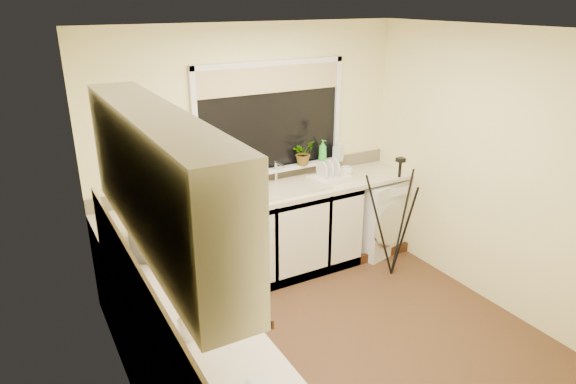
{
  "coord_description": "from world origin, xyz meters",
  "views": [
    {
      "loc": [
        -2.04,
        -2.86,
        2.65
      ],
      "look_at": [
        -0.13,
        0.55,
        1.15
      ],
      "focal_mm": 31.7,
      "sensor_mm": 36.0,
      "label": 1
    }
  ],
  "objects_px": {
    "laptop": "(195,200)",
    "kettle": "(164,245)",
    "microwave": "(153,229)",
    "soap_bottle_green": "(323,150)",
    "steel_jar": "(186,329)",
    "washing_machine": "(372,214)",
    "tripod": "(396,218)",
    "dish_rack": "(330,179)",
    "plant_a": "(227,164)",
    "cup_left": "(200,322)",
    "cup_back": "(346,171)",
    "plant_d": "(303,153)",
    "soap_bottle_clear": "(338,149)",
    "plant_b": "(251,162)"
  },
  "relations": [
    {
      "from": "plant_a",
      "to": "soap_bottle_green",
      "type": "xyz_separation_m",
      "value": [
        1.07,
        -0.01,
        -0.02
      ]
    },
    {
      "from": "washing_machine",
      "to": "plant_a",
      "type": "bearing_deg",
      "value": 157.98
    },
    {
      "from": "dish_rack",
      "to": "soap_bottle_clear",
      "type": "relative_size",
      "value": 1.99
    },
    {
      "from": "plant_d",
      "to": "cup_left",
      "type": "distance_m",
      "value": 2.64
    },
    {
      "from": "dish_rack",
      "to": "tripod",
      "type": "distance_m",
      "value": 0.77
    },
    {
      "from": "tripod",
      "to": "microwave",
      "type": "xyz_separation_m",
      "value": [
        -2.37,
        0.0,
        0.42
      ]
    },
    {
      "from": "kettle",
      "to": "laptop",
      "type": "bearing_deg",
      "value": 58.31
    },
    {
      "from": "washing_machine",
      "to": "dish_rack",
      "type": "distance_m",
      "value": 0.77
    },
    {
      "from": "washing_machine",
      "to": "dish_rack",
      "type": "xyz_separation_m",
      "value": [
        -0.58,
        0.0,
        0.52
      ]
    },
    {
      "from": "washing_machine",
      "to": "tripod",
      "type": "bearing_deg",
      "value": -119.64
    },
    {
      "from": "steel_jar",
      "to": "cup_back",
      "type": "distance_m",
      "value": 2.96
    },
    {
      "from": "dish_rack",
      "to": "plant_a",
      "type": "xyz_separation_m",
      "value": [
        -1.01,
        0.23,
        0.25
      ]
    },
    {
      "from": "microwave",
      "to": "cup_left",
      "type": "xyz_separation_m",
      "value": [
        -0.05,
        -1.12,
        -0.1
      ]
    },
    {
      "from": "dish_rack",
      "to": "microwave",
      "type": "distance_m",
      "value": 2.04
    },
    {
      "from": "tripod",
      "to": "cup_back",
      "type": "xyz_separation_m",
      "value": [
        -0.16,
        0.63,
        0.33
      ]
    },
    {
      "from": "cup_left",
      "to": "plant_b",
      "type": "bearing_deg",
      "value": 57.31
    },
    {
      "from": "cup_back",
      "to": "plant_d",
      "type": "bearing_deg",
      "value": 160.19
    },
    {
      "from": "plant_a",
      "to": "cup_back",
      "type": "relative_size",
      "value": 2.15
    },
    {
      "from": "laptop",
      "to": "kettle",
      "type": "height_order",
      "value": "kettle"
    },
    {
      "from": "steel_jar",
      "to": "microwave",
      "type": "xyz_separation_m",
      "value": [
        0.15,
        1.17,
        0.09
      ]
    },
    {
      "from": "steel_jar",
      "to": "plant_b",
      "type": "relative_size",
      "value": 0.51
    },
    {
      "from": "tripod",
      "to": "kettle",
      "type": "bearing_deg",
      "value": 163.98
    },
    {
      "from": "kettle",
      "to": "steel_jar",
      "type": "xyz_separation_m",
      "value": [
        -0.16,
        -0.93,
        -0.06
      ]
    },
    {
      "from": "microwave",
      "to": "soap_bottle_green",
      "type": "height_order",
      "value": "soap_bottle_green"
    },
    {
      "from": "soap_bottle_green",
      "to": "tripod",
      "type": "bearing_deg",
      "value": -65.82
    },
    {
      "from": "kettle",
      "to": "plant_b",
      "type": "bearing_deg",
      "value": 41.62
    },
    {
      "from": "laptop",
      "to": "soap_bottle_clear",
      "type": "relative_size",
      "value": 1.66
    },
    {
      "from": "laptop",
      "to": "plant_d",
      "type": "height_order",
      "value": "plant_d"
    },
    {
      "from": "dish_rack",
      "to": "soap_bottle_green",
      "type": "xyz_separation_m",
      "value": [
        0.05,
        0.22,
        0.23
      ]
    },
    {
      "from": "plant_b",
      "to": "soap_bottle_green",
      "type": "bearing_deg",
      "value": -0.38
    },
    {
      "from": "laptop",
      "to": "washing_machine",
      "type": "bearing_deg",
      "value": -9.08
    },
    {
      "from": "tripod",
      "to": "soap_bottle_green",
      "type": "height_order",
      "value": "soap_bottle_green"
    },
    {
      "from": "plant_d",
      "to": "cup_back",
      "type": "distance_m",
      "value": 0.52
    },
    {
      "from": "dish_rack",
      "to": "soap_bottle_green",
      "type": "bearing_deg",
      "value": 67.11
    },
    {
      "from": "tripod",
      "to": "dish_rack",
      "type": "bearing_deg",
      "value": 103.82
    },
    {
      "from": "dish_rack",
      "to": "plant_a",
      "type": "height_order",
      "value": "plant_a"
    },
    {
      "from": "washing_machine",
      "to": "kettle",
      "type": "distance_m",
      "value": 2.71
    },
    {
      "from": "microwave",
      "to": "plant_d",
      "type": "relative_size",
      "value": 2.09
    },
    {
      "from": "washing_machine",
      "to": "cup_left",
      "type": "xyz_separation_m",
      "value": [
        -2.58,
        -1.69,
        0.53
      ]
    },
    {
      "from": "tripod",
      "to": "cup_left",
      "type": "distance_m",
      "value": 2.68
    },
    {
      "from": "cup_back",
      "to": "laptop",
      "type": "bearing_deg",
      "value": -179.59
    },
    {
      "from": "tripod",
      "to": "soap_bottle_green",
      "type": "distance_m",
      "value": 1.03
    },
    {
      "from": "soap_bottle_green",
      "to": "plant_d",
      "type": "bearing_deg",
      "value": -178.22
    },
    {
      "from": "soap_bottle_green",
      "to": "cup_back",
      "type": "xyz_separation_m",
      "value": [
        0.2,
        -0.17,
        -0.21
      ]
    },
    {
      "from": "tripod",
      "to": "steel_jar",
      "type": "xyz_separation_m",
      "value": [
        -2.51,
        -1.17,
        0.34
      ]
    },
    {
      "from": "steel_jar",
      "to": "soap_bottle_green",
      "type": "distance_m",
      "value": 2.93
    },
    {
      "from": "tripod",
      "to": "steel_jar",
      "type": "bearing_deg",
      "value": -176.87
    },
    {
      "from": "laptop",
      "to": "plant_a",
      "type": "relative_size",
      "value": 1.21
    },
    {
      "from": "soap_bottle_clear",
      "to": "steel_jar",
      "type": "bearing_deg",
      "value": -140.18
    },
    {
      "from": "washing_machine",
      "to": "microwave",
      "type": "relative_size",
      "value": 1.58
    }
  ]
}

